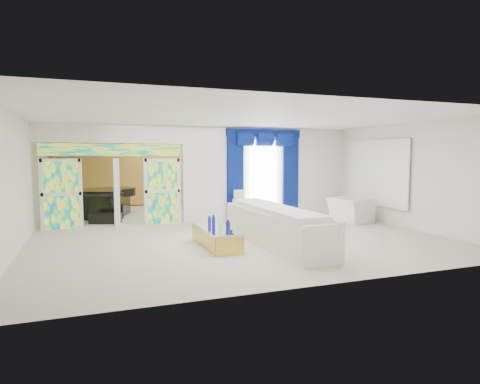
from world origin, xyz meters
name	(u,v)px	position (x,y,z in m)	size (l,w,h in m)	color
floor	(217,226)	(0.00, 0.00, 0.00)	(12.00, 12.00, 0.00)	#B7AF9E
dividing_wall	(269,173)	(2.15, 1.00, 1.50)	(5.70, 0.18, 3.00)	white
dividing_header	(112,134)	(-2.85, 1.00, 2.73)	(4.30, 0.18, 0.55)	white
stained_panel_left	(61,194)	(-4.28, 1.00, 1.00)	(0.95, 0.04, 2.00)	#994C3F
stained_panel_right	(162,191)	(-1.42, 1.00, 1.00)	(0.95, 0.04, 2.00)	#994C3F
stained_transom	(113,150)	(-2.85, 1.00, 2.25)	(4.00, 0.05, 0.35)	#994C3F
window_pane	(263,175)	(1.90, 0.90, 1.45)	(1.00, 0.02, 2.30)	white
blue_drape_left	(235,177)	(0.90, 0.87, 1.40)	(0.55, 0.10, 2.80)	#030740
blue_drape_right	(291,176)	(2.90, 0.87, 1.40)	(0.55, 0.10, 2.80)	#030740
blue_pelmet	(264,133)	(1.90, 0.87, 2.82)	(2.60, 0.12, 0.25)	#030740
wall_mirror	(376,173)	(4.94, -1.00, 1.55)	(0.04, 2.70, 1.90)	white
gold_curtains	(176,170)	(0.00, 5.90, 1.50)	(9.70, 0.12, 2.90)	gold
white_sofa	(275,228)	(0.51, -3.00, 0.39)	(0.88, 4.12, 0.79)	silver
coffee_table	(216,238)	(-0.84, -2.70, 0.21)	(0.63, 1.88, 0.42)	gold
console_table	(248,214)	(1.25, 0.63, 0.21)	(1.24, 0.39, 0.41)	white
table_lamp	(239,199)	(0.95, 0.63, 0.70)	(0.36, 0.36, 0.58)	silver
armchair	(350,210)	(4.14, -0.82, 0.38)	(1.17, 1.02, 0.76)	silver
grand_piano	(103,203)	(-3.09, 3.23, 0.47)	(1.41, 1.85, 0.93)	black
piano_bench	(105,218)	(-3.09, 1.63, 0.16)	(0.94, 0.37, 0.31)	black
tv_console	(55,208)	(-4.61, 3.09, 0.38)	(0.52, 0.48, 0.76)	tan
chandelier	(125,140)	(-2.30, 3.40, 2.65)	(0.60, 0.60, 0.60)	gold
decanters	(218,225)	(-0.83, -2.86, 0.52)	(0.22, 1.19, 0.27)	#16249A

